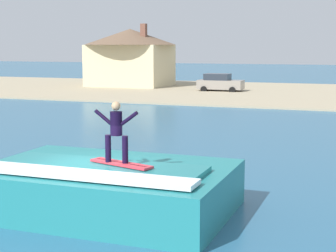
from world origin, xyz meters
The scene contains 7 objects.
ground_plane centered at (0.00, 0.00, 0.00)m, with size 260.00×260.00×0.00m, color #295E80.
wave_crest centered at (0.30, 0.38, 0.68)m, with size 6.77×4.54×1.43m.
surfboard centered at (0.89, 0.10, 1.46)m, with size 1.97×0.95×0.06m.
surfer centered at (0.78, 0.06, 2.41)m, with size 1.27×0.32×1.64m.
shoreline_bank centered at (0.00, 40.75, 0.07)m, with size 120.00×27.34×0.14m.
car_near_shore centered at (-7.05, 40.31, 0.95)m, with size 4.50×2.30×1.86m.
house_with_chimney centered at (-18.44, 43.75, 3.72)m, with size 10.45×10.45×7.04m.
Camera 1 is at (6.98, -12.77, 4.56)m, focal length 58.04 mm.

